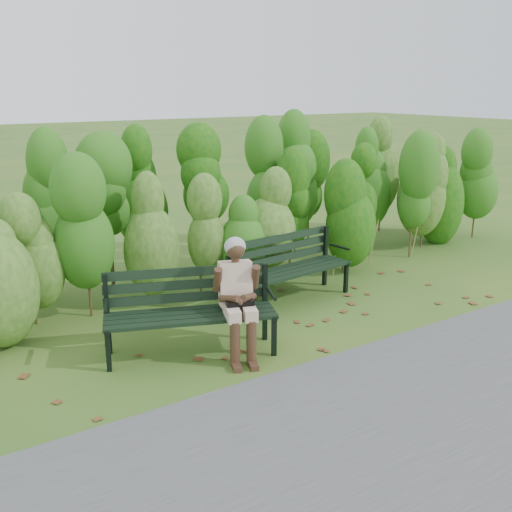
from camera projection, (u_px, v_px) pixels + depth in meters
ground at (273, 327)px, 6.75m from camera, size 80.00×80.00×0.00m
footpath at (423, 412)px, 4.98m from camera, size 60.00×2.50×0.01m
hedge_band at (194, 193)px, 7.90m from camera, size 11.04×1.67×2.42m
leaf_litter at (257, 337)px, 6.48m from camera, size 5.98×2.13×0.01m
bench_left at (189, 305)px, 6.01m from camera, size 1.78×1.11×0.85m
bench_right at (287, 263)px, 7.49m from camera, size 1.68×0.69×0.82m
seated_woman at (238, 290)px, 5.90m from camera, size 0.53×0.73×1.19m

